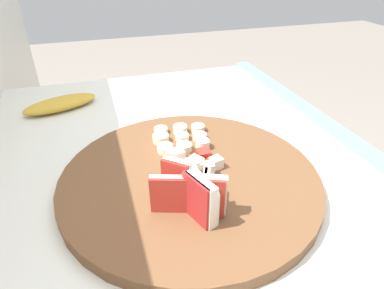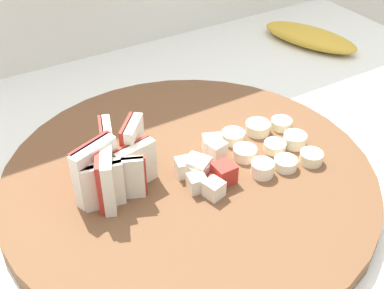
{
  "view_description": "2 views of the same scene",
  "coord_description": "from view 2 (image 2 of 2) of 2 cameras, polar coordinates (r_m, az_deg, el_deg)",
  "views": [
    {
      "loc": [
        -0.3,
        0.12,
        1.25
      ],
      "look_at": [
        0.14,
        -0.02,
        0.97
      ],
      "focal_mm": 30.52,
      "sensor_mm": 36.0,
      "label": 1
    },
    {
      "loc": [
        -0.12,
        -0.36,
        1.29
      ],
      "look_at": [
        0.12,
        0.03,
        0.95
      ],
      "focal_mm": 47.03,
      "sensor_mm": 36.0,
      "label": 2
    }
  ],
  "objects": [
    {
      "name": "apple_wedge_fan",
      "position": [
        0.52,
        -8.8,
        -2.49
      ],
      "size": [
        0.09,
        0.1,
        0.06
      ],
      "color": "#B22D23",
      "rests_on": "cutting_board"
    },
    {
      "name": "apple_dice_pile",
      "position": [
        0.54,
        1.63,
        -2.56
      ],
      "size": [
        0.07,
        0.09,
        0.02
      ],
      "color": "beige",
      "rests_on": "cutting_board"
    },
    {
      "name": "banana_peel",
      "position": [
        0.88,
        13.21,
        11.78
      ],
      "size": [
        0.12,
        0.18,
        0.03
      ],
      "primitive_type": "ellipsoid",
      "rotation": [
        0.0,
        0.0,
        5.05
      ],
      "color": "gold",
      "rests_on": "tiled_countertop"
    },
    {
      "name": "cutting_board",
      "position": [
        0.55,
        -0.21,
        -4.14
      ],
      "size": [
        0.41,
        0.41,
        0.02
      ],
      "primitive_type": "cylinder",
      "color": "brown",
      "rests_on": "tiled_countertop"
    },
    {
      "name": "tile_backsplash",
      "position": [
        0.96,
        -16.97,
        -4.7
      ],
      "size": [
        2.4,
        0.04,
        1.36
      ],
      "primitive_type": "cube",
      "color": "silver",
      "rests_on": "ground"
    },
    {
      "name": "banana_slice_rows",
      "position": [
        0.58,
        8.86,
        -0.09
      ],
      "size": [
        0.1,
        0.1,
        0.02
      ],
      "color": "white",
      "rests_on": "cutting_board"
    }
  ]
}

